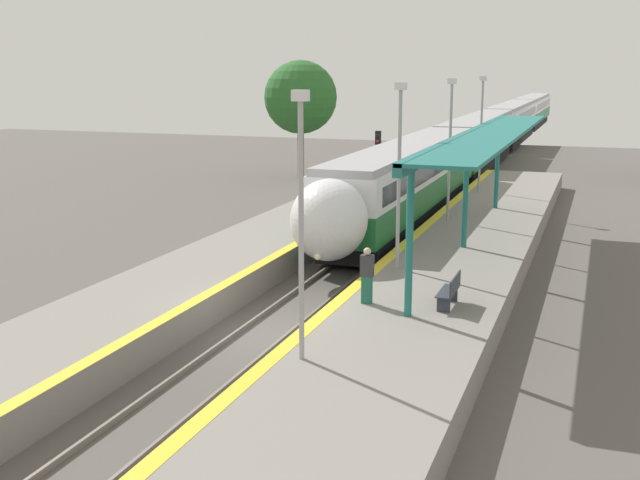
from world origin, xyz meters
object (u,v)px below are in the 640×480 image
(person_waiting, at_px, (367,275))
(lamppost_far, at_px, (450,141))
(train, at_px, (496,130))
(railway_signal, at_px, (378,162))
(lamppost_farthest, at_px, (481,127))
(lamppost_mid, at_px, (399,165))
(platform_bench, at_px, (451,290))
(lamppost_near, at_px, (301,211))

(person_waiting, relative_size, lamppost_far, 0.27)
(train, height_order, railway_signal, railway_signal)
(train, height_order, lamppost_farthest, lamppost_farthest)
(lamppost_farthest, bearing_deg, lamppost_mid, -90.00)
(person_waiting, height_order, lamppost_mid, lamppost_mid)
(train, xyz_separation_m, lamppost_far, (2.56, -35.08, 2.13))
(lamppost_mid, bearing_deg, person_waiting, -87.69)
(train, relative_size, lamppost_farthest, 14.89)
(platform_bench, distance_m, lamppost_near, 6.41)
(railway_signal, relative_size, lamppost_farthest, 0.70)
(train, bearing_deg, person_waiting, -86.75)
(train, relative_size, platform_bench, 60.44)
(railway_signal, bearing_deg, person_waiting, -75.33)
(train, distance_m, lamppost_farthest, 26.46)
(platform_bench, bearing_deg, lamppost_far, 101.04)
(platform_bench, relative_size, lamppost_far, 0.25)
(lamppost_mid, bearing_deg, railway_signal, 107.89)
(lamppost_mid, distance_m, lamppost_farthest, 17.67)
(lamppost_near, relative_size, lamppost_mid, 1.00)
(lamppost_near, bearing_deg, train, 92.78)
(platform_bench, height_order, lamppost_farthest, lamppost_farthest)
(railway_signal, distance_m, lamppost_farthest, 5.81)
(train, distance_m, person_waiting, 48.14)
(lamppost_near, bearing_deg, lamppost_farthest, 90.00)
(railway_signal, bearing_deg, platform_bench, -68.70)
(railway_signal, relative_size, lamppost_near, 0.70)
(railway_signal, bearing_deg, train, 85.49)
(lamppost_far, bearing_deg, train, 94.17)
(person_waiting, xyz_separation_m, railway_signal, (-5.01, 19.13, 0.82))
(railway_signal, xyz_separation_m, lamppost_near, (4.84, -23.83, 1.77))
(person_waiting, height_order, railway_signal, railway_signal)
(lamppost_far, height_order, lamppost_farthest, same)
(lamppost_far, distance_m, lamppost_farthest, 8.84)
(lamppost_near, bearing_deg, person_waiting, 87.96)
(person_waiting, bearing_deg, lamppost_farthest, 90.44)
(person_waiting, xyz_separation_m, lamppost_far, (-0.17, 12.97, 2.59))
(train, xyz_separation_m, lamppost_farthest, (2.56, -26.25, 2.13))
(train, relative_size, person_waiting, 56.12)
(railway_signal, xyz_separation_m, lamppost_far, (4.84, -6.16, 1.77))
(person_waiting, relative_size, lamppost_farthest, 0.27)
(platform_bench, bearing_deg, lamppost_mid, 123.49)
(platform_bench, xyz_separation_m, person_waiting, (-2.28, -0.44, 0.36))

